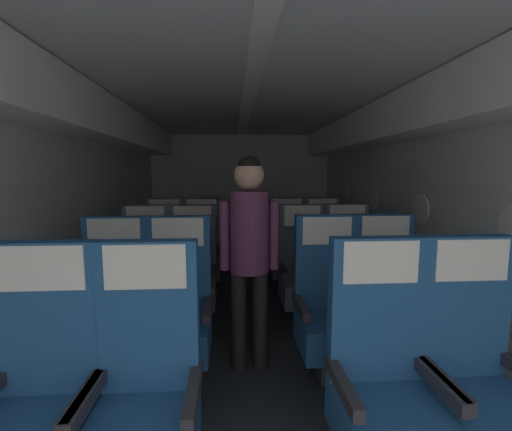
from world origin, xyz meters
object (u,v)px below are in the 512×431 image
(seat_a_right_window, at_px, (384,387))
(seat_c_right_window, at_px, (303,274))
(seat_c_left_window, at_px, (145,277))
(seat_d_right_aisle, at_px, (324,252))
(seat_d_left_aisle, at_px, (202,254))
(seat_d_left_window, at_px, (165,255))
(seat_a_left_aisle, at_px, (145,399))
(seat_b_right_aisle, at_px, (387,308))
(seat_c_right_aisle, at_px, (348,273))
(seat_b_left_window, at_px, (114,316))
(seat_b_right_window, at_px, (328,310))
(seat_b_left_aisle, at_px, (178,314))
(seat_a_left_window, at_px, (41,402))
(seat_d_right_window, at_px, (288,253))
(seat_a_right_aisle, at_px, (476,382))
(seat_c_left_aisle, at_px, (193,276))
(flight_attendant, at_px, (249,241))

(seat_a_right_window, height_order, seat_c_right_window, same)
(seat_c_left_window, bearing_deg, seat_d_right_aisle, 24.33)
(seat_c_right_window, relative_size, seat_d_left_aisle, 1.00)
(seat_d_left_window, bearing_deg, seat_c_left_window, -90.45)
(seat_d_left_window, height_order, seat_d_left_aisle, same)
(seat_a_left_aisle, distance_m, seat_b_right_aisle, 1.77)
(seat_c_right_aisle, height_order, seat_d_left_window, same)
(seat_b_left_window, bearing_deg, seat_b_right_window, -0.55)
(seat_c_left_window, xyz_separation_m, seat_d_left_window, (0.01, 0.90, 0.00))
(seat_a_right_window, bearing_deg, seat_b_left_aisle, 139.84)
(seat_a_left_window, relative_size, seat_d_right_window, 1.00)
(seat_b_right_window, bearing_deg, seat_a_left_window, -149.48)
(seat_a_right_aisle, distance_m, seat_a_right_window, 0.45)
(seat_c_left_window, bearing_deg, seat_b_right_aisle, -24.51)
(seat_b_right_aisle, relative_size, seat_c_left_aisle, 1.00)
(seat_d_left_window, xyz_separation_m, seat_d_right_aisle, (1.96, -0.02, 0.00))
(seat_a_right_window, relative_size, seat_c_right_aisle, 1.00)
(seat_a_right_aisle, relative_size, seat_b_left_aisle, 1.00)
(seat_b_right_aisle, xyz_separation_m, seat_b_right_window, (-0.44, -0.02, 0.00))
(seat_c_right_window, height_order, seat_d_left_window, same)
(seat_b_left_aisle, bearing_deg, seat_a_left_window, -116.07)
(seat_a_left_aisle, bearing_deg, seat_d_right_aisle, 60.69)
(seat_b_left_window, relative_size, seat_c_left_aisle, 1.00)
(seat_a_left_aisle, height_order, seat_b_right_window, same)
(seat_a_right_window, height_order, seat_b_right_window, same)
(seat_b_right_aisle, xyz_separation_m, flight_attendant, (-1.00, 0.10, 0.49))
(seat_a_left_window, height_order, seat_c_left_window, same)
(seat_b_left_window, xyz_separation_m, seat_b_right_window, (1.50, -0.01, 0.00))
(seat_a_right_window, xyz_separation_m, seat_d_right_aisle, (0.45, 2.69, 0.00))
(seat_c_right_window, bearing_deg, seat_c_left_aisle, 178.93)
(seat_c_right_window, xyz_separation_m, seat_d_right_aisle, (0.45, 0.91, 0.00))
(seat_a_right_aisle, distance_m, seat_b_right_aisle, 0.90)
(seat_d_left_aisle, relative_size, seat_d_right_aisle, 1.00)
(flight_attendant, bearing_deg, seat_d_right_aisle, 40.16)
(seat_b_left_aisle, bearing_deg, seat_c_right_aisle, 30.62)
(seat_d_left_aisle, xyz_separation_m, flight_attendant, (0.50, -1.69, 0.49))
(seat_b_left_window, relative_size, seat_b_right_aisle, 1.00)
(seat_c_right_window, distance_m, seat_d_left_aisle, 1.40)
(seat_c_left_window, bearing_deg, seat_c_right_aisle, 0.02)
(seat_a_right_window, bearing_deg, seat_c_right_window, 90.01)
(seat_a_right_window, bearing_deg, seat_d_right_aisle, 80.58)
(seat_c_right_aisle, relative_size, seat_d_right_window, 1.00)
(seat_d_right_window, relative_size, flight_attendant, 0.73)
(seat_c_left_window, bearing_deg, seat_a_right_aisle, -42.45)
(seat_c_left_window, bearing_deg, seat_d_right_window, 30.79)
(seat_a_left_window, xyz_separation_m, seat_d_left_window, (-0.00, 2.70, 0.00))
(seat_d_left_window, relative_size, seat_d_right_window, 1.00)
(seat_c_left_aisle, distance_m, seat_d_left_aisle, 0.89)
(seat_c_right_window, bearing_deg, seat_d_right_aisle, 63.72)
(seat_a_left_aisle, relative_size, seat_d_right_window, 1.00)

